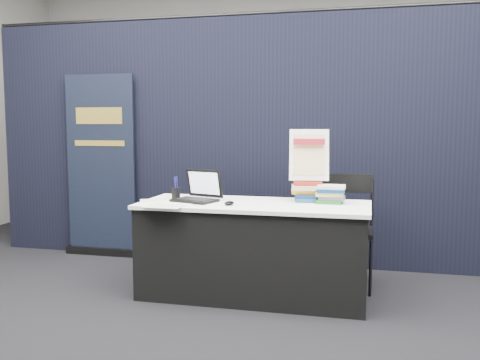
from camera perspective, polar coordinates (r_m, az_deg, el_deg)
name	(u,v)px	position (r m, az deg, el deg)	size (l,w,h in m)	color
floor	(237,320)	(3.88, -0.32, -14.67)	(8.00, 8.00, 0.00)	black
wall_back	(307,96)	(7.58, 7.15, 8.83)	(8.00, 0.02, 3.50)	#B4B1AA
drape_partition	(277,142)	(5.20, 3.99, 4.12)	(6.00, 0.08, 2.40)	black
display_table	(254,249)	(4.28, 1.49, -7.41)	(1.80, 0.75, 0.75)	black
laptop	(196,194)	(4.32, -4.69, -1.47)	(0.38, 0.35, 0.25)	black
mouse	(229,203)	(4.09, -1.16, -2.49)	(0.06, 0.10, 0.03)	black
brochure_left	(158,201)	(4.38, -8.76, -2.18)	(0.28, 0.20, 0.00)	silver
brochure_mid	(164,206)	(4.08, -8.08, -2.78)	(0.29, 0.21, 0.00)	silver
brochure_right	(178,202)	(4.25, -6.61, -2.40)	(0.29, 0.21, 0.00)	white
pen_cup	(176,193)	(4.47, -6.85, -1.41)	(0.07, 0.07, 0.09)	black
book_stack_tall	(308,191)	(4.32, 7.28, -1.20)	(0.27, 0.23, 0.16)	#1B5068
book_stack_short	(331,194)	(4.25, 9.64, -1.49)	(0.21, 0.17, 0.14)	#1A6322
info_sign	(309,155)	(4.32, 7.38, 2.62)	(0.33, 0.17, 0.43)	black
pullup_banner	(101,176)	(5.73, -14.60, 0.42)	(0.80, 0.10, 1.88)	black
stacking_chair	(347,225)	(4.60, 11.32, -4.73)	(0.43, 0.44, 0.94)	black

